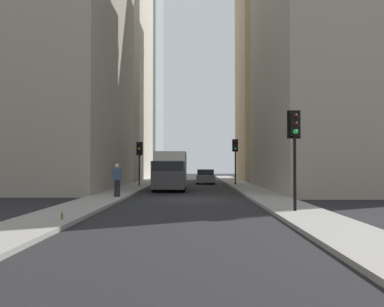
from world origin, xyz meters
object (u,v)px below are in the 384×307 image
(hatchback_grey, at_px, (205,177))
(discarded_bottle, at_px, (62,216))
(pedestrian, at_px, (117,179))
(delivery_truck, at_px, (170,171))
(traffic_light_far_junction, at_px, (235,151))
(traffic_light_foreground, at_px, (295,137))
(traffic_light_midblock, at_px, (139,154))

(hatchback_grey, distance_m, discarded_bottle, 31.23)
(pedestrian, bearing_deg, delivery_truck, -15.85)
(traffic_light_far_junction, bearing_deg, discarded_bottle, 163.55)
(delivery_truck, distance_m, pedestrian, 8.94)
(pedestrian, bearing_deg, discarded_bottle, -179.94)
(traffic_light_far_junction, bearing_deg, pedestrian, 153.79)
(hatchback_grey, distance_m, traffic_light_far_junction, 5.62)
(delivery_truck, xyz_separation_m, discarded_bottle, (-19.14, 2.43, -1.21))
(hatchback_grey, relative_size, traffic_light_far_junction, 1.07)
(hatchback_grey, distance_m, traffic_light_foreground, 28.07)
(hatchback_grey, bearing_deg, discarded_bottle, 170.36)
(traffic_light_foreground, bearing_deg, delivery_truck, 19.35)
(traffic_light_foreground, relative_size, pedestrian, 2.15)
(traffic_light_far_junction, xyz_separation_m, pedestrian, (-15.86, 7.81, -1.95))
(pedestrian, distance_m, discarded_bottle, 10.58)
(traffic_light_foreground, relative_size, traffic_light_far_junction, 0.97)
(delivery_truck, xyz_separation_m, pedestrian, (-8.59, 2.44, -0.33))
(hatchback_grey, xyz_separation_m, discarded_bottle, (-30.78, 5.23, -0.42))
(traffic_light_far_junction, height_order, discarded_bottle, traffic_light_far_junction)
(pedestrian, relative_size, discarded_bottle, 6.68)
(traffic_light_far_junction, height_order, pedestrian, traffic_light_far_junction)
(traffic_light_foreground, xyz_separation_m, traffic_light_far_junction, (23.44, 0.31, 0.09))
(pedestrian, bearing_deg, traffic_light_far_junction, -26.21)
(delivery_truck, relative_size, traffic_light_foreground, 1.67)
(traffic_light_far_junction, distance_m, pedestrian, 17.78)
(hatchback_grey, distance_m, traffic_light_midblock, 9.36)
(traffic_light_far_junction, bearing_deg, delivery_truck, 143.53)
(pedestrian, bearing_deg, hatchback_grey, -14.52)
(delivery_truck, distance_m, discarded_bottle, 19.33)
(delivery_truck, bearing_deg, discarded_bottle, 172.77)
(traffic_light_midblock, height_order, traffic_light_far_junction, traffic_light_far_junction)
(delivery_truck, xyz_separation_m, hatchback_grey, (11.64, -2.80, -0.80))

